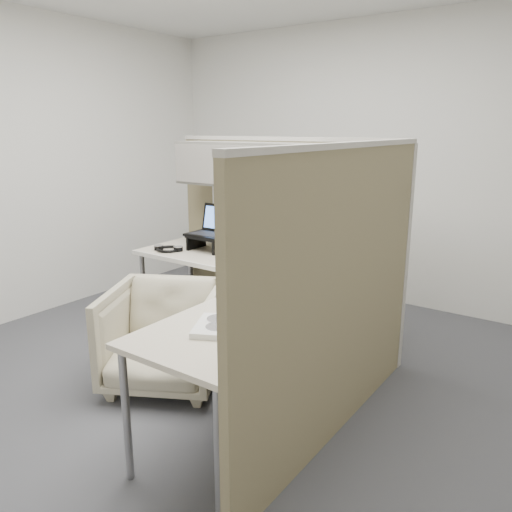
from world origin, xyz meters
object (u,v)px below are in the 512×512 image
Objects in this scene: office_chair at (164,331)px; keyboard at (284,270)px; desk at (248,284)px; monitor_left at (289,224)px.

keyboard is (0.54, 0.64, 0.37)m from office_chair.
desk is 0.29m from keyboard.
desk is 2.66× the size of office_chair.
desk is at bearing -120.77° from keyboard.
office_chair is 1.61× the size of monitor_left.
monitor_left is at bearing 93.08° from desk.
keyboard is at bearing 65.42° from desk.
desk is 4.70× the size of keyboard.
monitor_left is 0.42m from keyboard.
office_chair reaches higher than desk.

